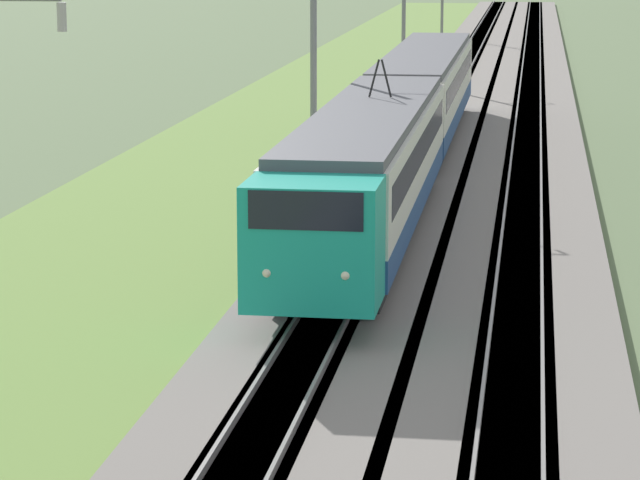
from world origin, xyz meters
The scene contains 8 objects.
ballast_main centered at (50.00, 0.00, 0.15)m, with size 240.00×4.40×0.30m.
ballast_adjacent centered at (50.00, -4.12, 0.15)m, with size 240.00×4.40×0.30m.
track_main centered at (50.00, 0.00, 0.16)m, with size 240.00×1.57×0.45m.
track_adjacent centered at (50.00, -4.12, 0.16)m, with size 240.00×1.57×0.45m.
grass_verge centered at (50.00, 6.64, 0.06)m, with size 240.00×9.13×0.12m.
passenger_train centered at (42.46, 0.00, 2.29)m, with size 41.98×2.87×4.91m.
catenary_mast_mid centered at (42.37, 2.88, 4.45)m, with size 0.22×2.56×8.62m.
catenary_mast_far centered at (76.82, 2.88, 4.44)m, with size 0.22×2.56×8.60m.
Camera 1 is at (-7.42, -4.35, 8.53)m, focal length 85.00 mm.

